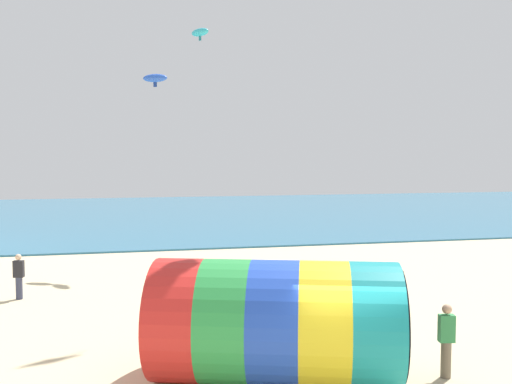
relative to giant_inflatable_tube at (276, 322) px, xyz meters
The scene contains 6 objects.
sea 38.90m from the giant_inflatable_tube, 88.01° to the left, with size 120.00×40.00×0.10m, color teal.
giant_inflatable_tube is the anchor object (origin of this frame).
kite_handler 4.06m from the giant_inflatable_tube, ahead, with size 0.40×0.29×1.76m.
kite_cyan_parafoil 18.72m from the giant_inflatable_tube, 89.02° to the left, with size 1.03×1.24×0.61m.
kite_blue_parafoil 17.47m from the giant_inflatable_tube, 97.08° to the left, with size 1.33×0.99×0.65m.
bystander_near_water 11.91m from the giant_inflatable_tube, 127.34° to the left, with size 0.39×0.27×1.66m.
Camera 1 is at (-4.62, -11.54, 5.23)m, focal length 40.00 mm.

